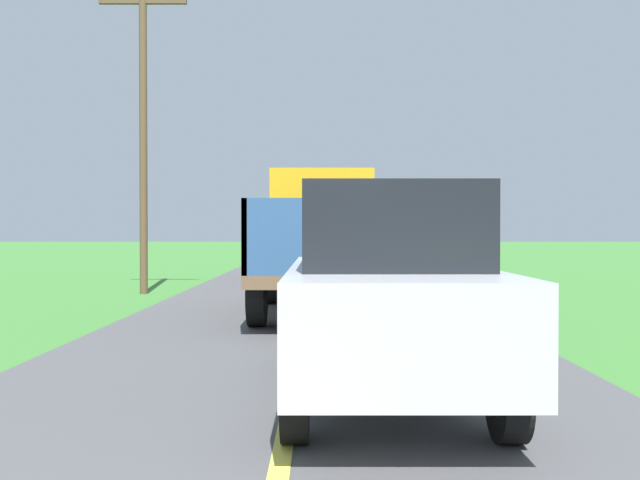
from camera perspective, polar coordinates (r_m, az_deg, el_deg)
name	(u,v)px	position (r m, az deg, el deg)	size (l,w,h in m)	color
banana_truck_near	(321,238)	(13.02, 0.07, 0.15)	(2.38, 5.82, 2.80)	#2D2D30
banana_truck_far	(324,236)	(22.06, 0.38, 0.39)	(2.38, 5.81, 2.80)	#2D2D30
utility_pole_roadside	(142,127)	(17.65, -15.18, 9.40)	(2.24, 0.20, 7.87)	brown
following_car	(384,291)	(6.01, 5.54, -4.39)	(1.74, 4.10, 1.92)	#B7BABF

